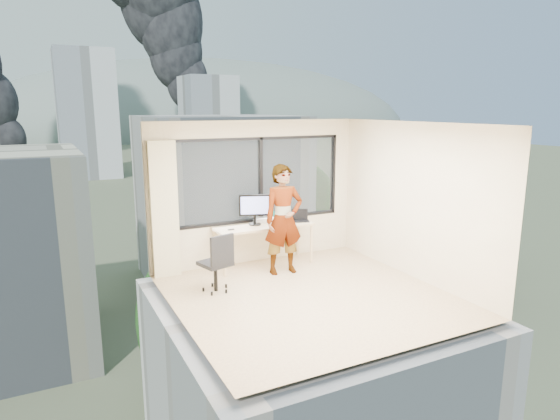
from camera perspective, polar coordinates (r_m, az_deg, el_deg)
floor at (r=7.54m, az=3.46°, el=-10.02°), size 4.00×4.00×0.01m
ceiling at (r=6.99m, az=3.74°, el=10.14°), size 4.00×4.00×0.01m
wall_front at (r=5.57m, az=14.01°, el=-4.26°), size 4.00×0.01×2.60m
wall_left at (r=6.41m, az=-12.07°, el=-2.04°), size 0.01×4.00×2.60m
wall_right at (r=8.32m, az=15.58°, el=1.01°), size 0.01×4.00×2.60m
window_wall at (r=8.89m, az=-2.61°, el=3.60°), size 3.30×0.16×1.55m
curtain at (r=8.29m, az=-13.48°, el=0.02°), size 0.45×0.14×2.30m
desk at (r=8.81m, az=-1.93°, el=-4.13°), size 1.80×0.60×0.75m
chair at (r=7.61m, az=-7.64°, el=-6.04°), size 0.60×0.60×0.96m
person at (r=8.27m, az=0.42°, el=-1.13°), size 0.72×0.50×1.89m
monitor at (r=8.67m, az=-2.99°, el=0.06°), size 0.57×0.30×0.56m
game_console at (r=8.95m, az=-1.75°, el=-1.12°), size 0.42×0.39×0.08m
laptop at (r=8.97m, az=2.44°, el=-0.73°), size 0.40×0.41×0.20m
cellphone at (r=8.41m, az=-5.78°, el=-2.29°), size 0.11×0.06×0.01m
pen_cup at (r=8.87m, az=0.92°, el=-1.20°), size 0.08×0.08×0.10m
handbag at (r=9.04m, az=-0.69°, el=-0.65°), size 0.27×0.20×0.19m
exterior_ground at (r=127.20m, az=-24.85°, el=3.34°), size 400.00×400.00×0.04m
near_bldg_b at (r=47.52m, az=-7.09°, el=1.26°), size 14.00×13.00×16.00m
near_bldg_c at (r=49.22m, az=17.40°, el=-2.41°), size 12.00×10.00×10.00m
far_tower_b at (r=126.57m, az=-21.79°, el=10.39°), size 13.00×13.00×30.00m
far_tower_c at (r=153.93m, az=-8.40°, el=10.51°), size 15.00×15.00×26.00m
hill_b at (r=342.49m, az=-9.13°, el=9.10°), size 300.00×220.00×96.00m
tree_b at (r=28.04m, az=-8.56°, el=-14.17°), size 7.60×7.60×9.00m
tree_c at (r=53.95m, az=2.31°, el=-0.61°), size 8.40×8.40×10.00m
smoke_plume_b at (r=187.08m, az=-8.68°, el=19.36°), size 30.00×18.00×70.00m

